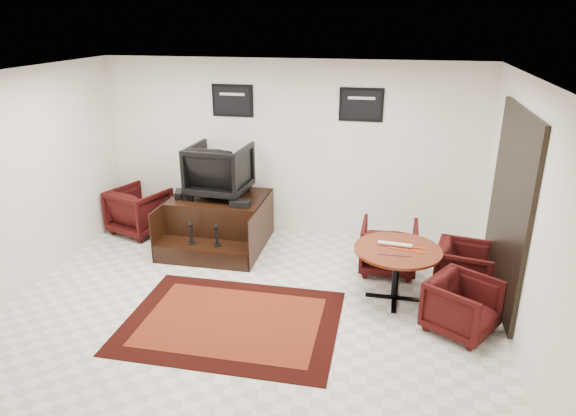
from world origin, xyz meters
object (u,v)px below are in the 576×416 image
object	(u,v)px
shine_chair	(219,167)
table_chair_back	(389,245)
table_chair_corner	(463,304)
armchair_side	(140,208)
meeting_table	(397,255)
table_chair_window	(465,266)
shine_podium	(219,223)

from	to	relation	value
shine_chair	table_chair_back	world-z (taller)	shine_chair
shine_chair	table_chair_corner	world-z (taller)	shine_chair
armchair_side	meeting_table	world-z (taller)	armchair_side
table_chair_window	shine_podium	bearing A→B (deg)	88.49
table_chair_back	shine_chair	bearing A→B (deg)	-10.86
armchair_side	shine_podium	bearing A→B (deg)	-167.13
shine_podium	armchair_side	world-z (taller)	armchair_side
armchair_side	meeting_table	xyz separation A→B (m)	(4.16, -1.36, 0.20)
shine_chair	armchair_side	xyz separation A→B (m)	(-1.43, 0.03, -0.79)
meeting_table	table_chair_corner	bearing A→B (deg)	-37.66
shine_podium	table_chair_corner	bearing A→B (deg)	-26.82
table_chair_window	meeting_table	bearing A→B (deg)	124.78
meeting_table	table_chair_back	xyz separation A→B (m)	(-0.11, 0.79, -0.23)
shine_chair	meeting_table	bearing A→B (deg)	157.97
shine_podium	meeting_table	world-z (taller)	shine_podium
shine_podium	table_chair_window	world-z (taller)	shine_podium
meeting_table	shine_chair	bearing A→B (deg)	154.00
meeting_table	armchair_side	bearing A→B (deg)	161.89
meeting_table	table_chair_corner	size ratio (longest dim) A/B	1.52
shine_podium	armchair_side	bearing A→B (deg)	172.95
table_chair_back	table_chair_window	bearing A→B (deg)	158.49
armchair_side	meeting_table	distance (m)	4.38
shine_podium	table_chair_window	distance (m)	3.70
table_chair_back	armchair_side	bearing A→B (deg)	-7.17
table_chair_window	table_chair_corner	distance (m)	0.97
shine_chair	armchair_side	distance (m)	1.63
meeting_table	table_chair_corner	world-z (taller)	table_chair_corner
armchair_side	table_chair_window	xyz separation A→B (m)	(5.03, -0.98, -0.06)
table_chair_window	table_chair_back	bearing A→B (deg)	78.60
table_chair_corner	shine_chair	bearing A→B (deg)	93.66
shine_podium	table_chair_corner	size ratio (longest dim) A/B	2.13
shine_podium	table_chair_corner	world-z (taller)	shine_podium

